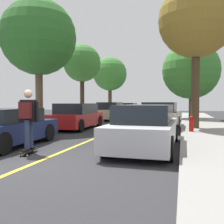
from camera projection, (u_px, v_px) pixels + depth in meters
ground at (35, 163)px, 6.13m from camera, size 80.00×80.00×0.00m
center_line at (92, 139)px, 9.98m from camera, size 0.12×39.20×0.01m
parked_car_left_nearest at (5, 128)px, 8.45m from camera, size 2.10×4.10×1.24m
parked_car_left_near at (76, 116)px, 14.12m from camera, size 2.06×4.58×1.39m
parked_car_left_far at (110, 112)px, 20.87m from camera, size 1.99×4.14×1.45m
parked_car_left_farthest at (128, 109)px, 27.71m from camera, size 1.87×4.14×1.38m
parked_car_right_nearest at (146, 127)px, 8.02m from camera, size 1.89×4.70×1.37m
parked_car_right_near at (161, 116)px, 13.58m from camera, size 1.94×4.46×1.45m
street_tree_left_nearest at (39, 38)px, 13.58m from camera, size 4.00×4.00×6.76m
street_tree_left_near at (82, 64)px, 19.48m from camera, size 2.85×2.85×5.72m
street_tree_left_far at (110, 74)px, 26.99m from camera, size 3.54×3.54×6.08m
street_tree_right_nearest at (196, 20)px, 12.85m from camera, size 3.81×3.81×7.37m
street_tree_right_near at (191, 70)px, 20.52m from camera, size 4.58×4.58×6.16m
fire_hydrant at (191, 124)px, 11.47m from camera, size 0.20×0.20×0.70m
streetlamp at (192, 75)px, 18.19m from camera, size 0.36×0.24×5.75m
skateboard at (29, 151)px, 7.18m from camera, size 0.37×0.87×0.10m
skateboarder at (28, 116)px, 7.11m from camera, size 0.59×0.71×1.70m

